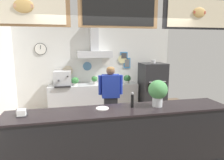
% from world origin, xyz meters
% --- Properties ---
extents(ground_plane, '(6.49, 6.49, 0.00)m').
position_xyz_m(ground_plane, '(0.00, 0.00, 0.00)').
color(ground_plane, brown).
extents(back_wall_assembly, '(4.89, 3.17, 2.93)m').
position_xyz_m(back_wall_assembly, '(-0.01, 2.50, 1.57)').
color(back_wall_assembly, '#9E9E99').
rests_on(back_wall_assembly, ground_plane).
extents(service_counter, '(3.67, 0.62, 1.04)m').
position_xyz_m(service_counter, '(0.00, -0.53, 0.52)').
color(service_counter, black).
rests_on(service_counter, ground_plane).
extents(back_prep_counter, '(2.66, 0.53, 0.88)m').
position_xyz_m(back_prep_counter, '(-0.12, 2.30, 0.43)').
color(back_prep_counter, silver).
rests_on(back_prep_counter, ground_plane).
extents(pizza_oven, '(0.74, 0.70, 1.61)m').
position_xyz_m(pizza_oven, '(1.66, 2.02, 0.76)').
color(pizza_oven, '#232326').
rests_on(pizza_oven, ground_plane).
extents(shop_worker, '(0.56, 0.26, 1.58)m').
position_xyz_m(shop_worker, '(0.10, 0.84, 0.85)').
color(shop_worker, '#232328').
rests_on(shop_worker, ground_plane).
extents(espresso_machine, '(0.49, 0.49, 0.43)m').
position_xyz_m(espresso_machine, '(-1.02, 2.28, 1.09)').
color(espresso_machine, silver).
rests_on(espresso_machine, back_prep_counter).
extents(potted_basil, '(0.19, 0.19, 0.25)m').
position_xyz_m(potted_basil, '(-0.09, 2.31, 1.02)').
color(potted_basil, beige).
rests_on(potted_basil, back_prep_counter).
extents(potted_thyme, '(0.22, 0.22, 0.24)m').
position_xyz_m(potted_thyme, '(0.94, 2.32, 1.01)').
color(potted_thyme, beige).
rests_on(potted_thyme, back_prep_counter).
extents(potted_sage, '(0.22, 0.22, 0.24)m').
position_xyz_m(potted_sage, '(-0.67, 2.28, 1.01)').
color(potted_sage, beige).
rests_on(potted_sage, back_prep_counter).
extents(napkin_holder, '(0.15, 0.14, 0.11)m').
position_xyz_m(napkin_holder, '(-1.51, -0.51, 1.08)').
color(napkin_holder, '#262628').
rests_on(napkin_holder, service_counter).
extents(basil_vase, '(0.32, 0.32, 0.45)m').
position_xyz_m(basil_vase, '(0.64, -0.50, 1.29)').
color(basil_vase, silver).
rests_on(basil_vase, service_counter).
extents(pepper_grinder, '(0.05, 0.05, 0.26)m').
position_xyz_m(pepper_grinder, '(0.20, -0.48, 1.17)').
color(pepper_grinder, black).
rests_on(pepper_grinder, service_counter).
extents(condiment_plate, '(0.21, 0.21, 0.01)m').
position_xyz_m(condiment_plate, '(-0.30, -0.44, 1.04)').
color(condiment_plate, white).
rests_on(condiment_plate, service_counter).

